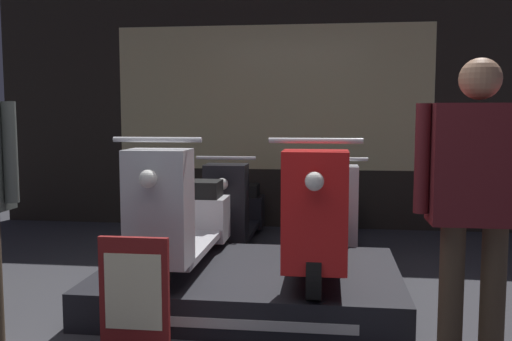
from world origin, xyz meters
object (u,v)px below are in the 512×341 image
scooter_backrow_0 (236,210)px  person_right_browsing (476,186)px  scooter_display_left (182,218)px  price_sign_board (134,299)px  scooter_display_right (317,221)px  scooter_backrow_1 (335,213)px

scooter_backrow_0 → person_right_browsing: size_ratio=1.01×
scooter_display_left → price_sign_board: size_ratio=2.38×
scooter_display_left → scooter_backrow_0: 1.81m
scooter_display_right → scooter_backrow_0: size_ratio=1.00×
scooter_backrow_0 → person_right_browsing: person_right_browsing is taller
scooter_display_right → price_sign_board: 1.42m
scooter_backrow_0 → person_right_browsing: 3.22m
scooter_display_left → scooter_display_right: bearing=0.0°
price_sign_board → scooter_backrow_0: bearing=87.9°
scooter_backrow_0 → price_sign_board: bearing=-92.1°
scooter_display_right → person_right_browsing: bearing=-45.4°
person_right_browsing → price_sign_board: (-1.81, -0.15, -0.64)m
scooter_display_right → person_right_browsing: 1.26m
scooter_display_right → person_right_browsing: (0.84, -0.86, 0.37)m
scooter_backrow_1 → price_sign_board: size_ratio=2.38×
price_sign_board → person_right_browsing: bearing=4.8°
scooter_display_left → person_right_browsing: bearing=-25.4°
scooter_display_right → scooter_backrow_1: bearing=85.3°
scooter_display_left → scooter_display_right: same height
scooter_display_right → scooter_backrow_0: 2.01m
scooter_backrow_0 → scooter_backrow_1: size_ratio=1.00×
scooter_display_left → price_sign_board: bearing=-90.3°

